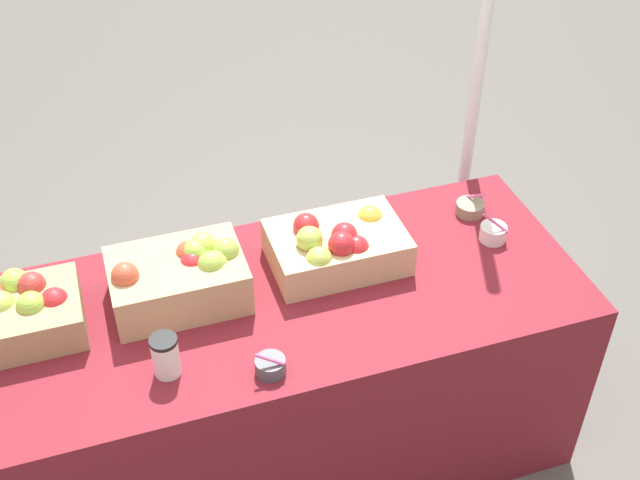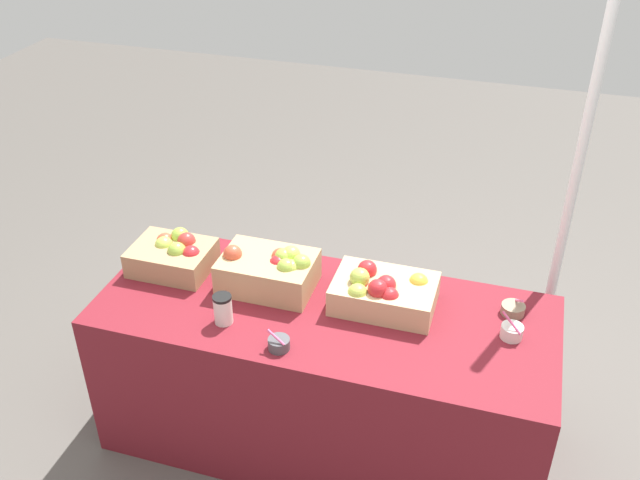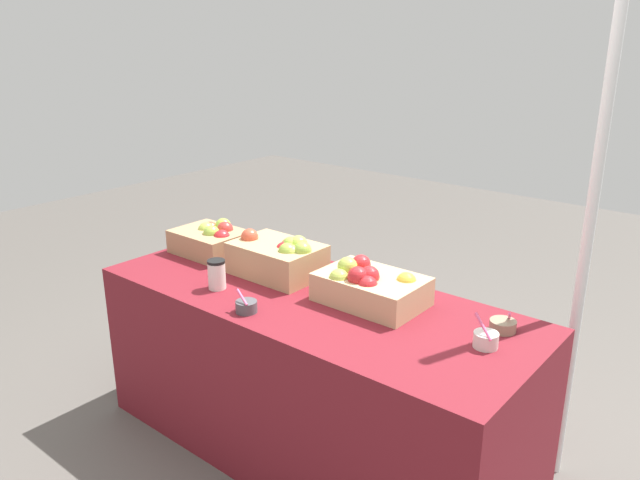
% 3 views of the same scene
% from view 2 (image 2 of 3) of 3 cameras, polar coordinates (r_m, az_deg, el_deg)
% --- Properties ---
extents(ground_plane, '(10.00, 10.00, 0.00)m').
position_cam_2_polar(ground_plane, '(3.46, 0.27, -15.26)').
color(ground_plane, '#56514C').
extents(table, '(1.90, 0.76, 0.74)m').
position_cam_2_polar(table, '(3.19, 0.29, -10.80)').
color(table, maroon).
rests_on(table, ground_plane).
extents(apple_crate_left, '(0.35, 0.27, 0.16)m').
position_cam_2_polar(apple_crate_left, '(3.22, -11.66, -1.16)').
color(apple_crate_left, tan).
rests_on(apple_crate_left, table).
extents(apple_crate_middle, '(0.39, 0.28, 0.19)m').
position_cam_2_polar(apple_crate_middle, '(3.03, -3.91, -2.39)').
color(apple_crate_middle, tan).
rests_on(apple_crate_middle, table).
extents(apple_crate_right, '(0.42, 0.28, 0.18)m').
position_cam_2_polar(apple_crate_right, '(2.94, 5.03, -4.14)').
color(apple_crate_right, tan).
rests_on(apple_crate_right, table).
extents(sample_bowl_near, '(0.09, 0.09, 0.12)m').
position_cam_2_polar(sample_bowl_near, '(2.89, 15.11, -7.09)').
color(sample_bowl_near, silver).
rests_on(sample_bowl_near, table).
extents(sample_bowl_mid, '(0.09, 0.09, 0.09)m').
position_cam_2_polar(sample_bowl_mid, '(2.75, -3.32, -8.28)').
color(sample_bowl_mid, '#4C4C51').
rests_on(sample_bowl_mid, table).
extents(sample_bowl_far, '(0.10, 0.10, 0.09)m').
position_cam_2_polar(sample_bowl_far, '(3.02, 15.21, -5.36)').
color(sample_bowl_far, gray).
rests_on(sample_bowl_far, table).
extents(coffee_cup, '(0.08, 0.08, 0.13)m').
position_cam_2_polar(coffee_cup, '(2.87, -7.78, -5.50)').
color(coffee_cup, silver).
rests_on(coffee_cup, table).
extents(tent_pole, '(0.04, 0.04, 2.01)m').
position_cam_2_polar(tent_pole, '(3.18, 19.07, 1.31)').
color(tent_pole, white).
rests_on(tent_pole, ground_plane).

